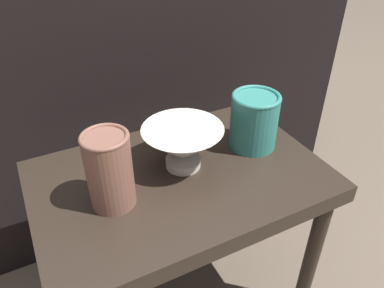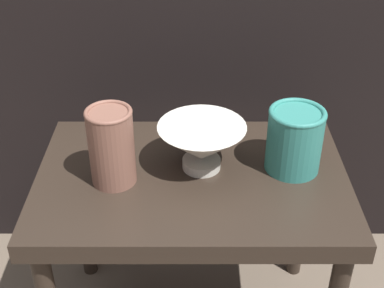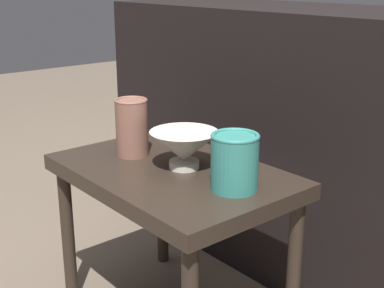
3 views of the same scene
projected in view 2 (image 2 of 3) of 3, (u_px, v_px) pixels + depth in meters
The scene contains 5 objects.
table at pixel (191, 197), 1.08m from camera, with size 0.61×0.40×0.44m.
couch_backdrop at pixel (191, 69), 1.53m from camera, with size 1.47×0.50×0.81m.
bowl at pixel (200, 144), 1.04m from camera, with size 0.17×0.17×0.10m.
vase_textured_left at pixel (110, 146), 0.99m from camera, with size 0.09×0.09×0.15m.
vase_colorful_right at pixel (293, 139), 1.03m from camera, with size 0.11×0.11×0.13m.
Camera 2 is at (0.00, -0.84, 1.06)m, focal length 50.00 mm.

